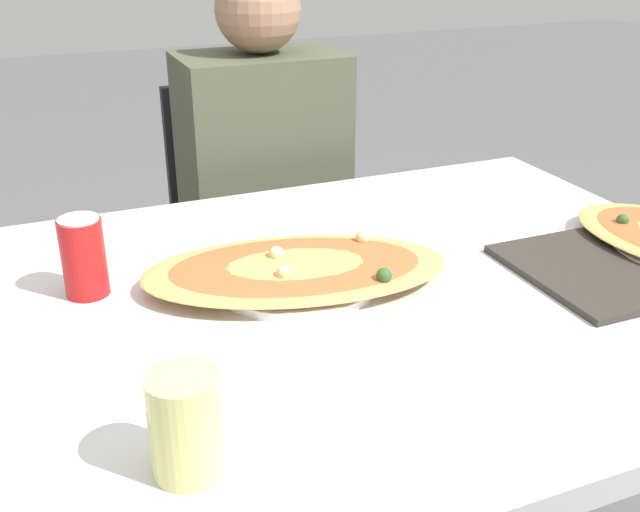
% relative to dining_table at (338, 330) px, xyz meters
% --- Properties ---
extents(dining_table, '(1.34, 0.97, 0.75)m').
position_rel_dining_table_xyz_m(dining_table, '(0.00, 0.00, 0.00)').
color(dining_table, silver).
rests_on(dining_table, ground_plane).
extents(chair_far_seated, '(0.40, 0.40, 0.89)m').
position_rel_dining_table_xyz_m(chair_far_seated, '(0.12, 0.81, -0.17)').
color(chair_far_seated, black).
rests_on(chair_far_seated, ground_plane).
extents(person_seated, '(0.38, 0.27, 1.18)m').
position_rel_dining_table_xyz_m(person_seated, '(0.12, 0.70, 0.02)').
color(person_seated, '#2D2D38').
rests_on(person_seated, ground_plane).
extents(pizza_main, '(0.53, 0.36, 0.05)m').
position_rel_dining_table_xyz_m(pizza_main, '(-0.05, 0.06, 0.09)').
color(pizza_main, white).
rests_on(pizza_main, dining_table).
extents(soda_can, '(0.07, 0.07, 0.12)m').
position_rel_dining_table_xyz_m(soda_can, '(-0.36, 0.15, 0.13)').
color(soda_can, red).
rests_on(soda_can, dining_table).
extents(drink_glass, '(0.08, 0.08, 0.12)m').
position_rel_dining_table_xyz_m(drink_glass, '(-0.31, -0.31, 0.12)').
color(drink_glass, '#E0DB7F').
rests_on(drink_glass, dining_table).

